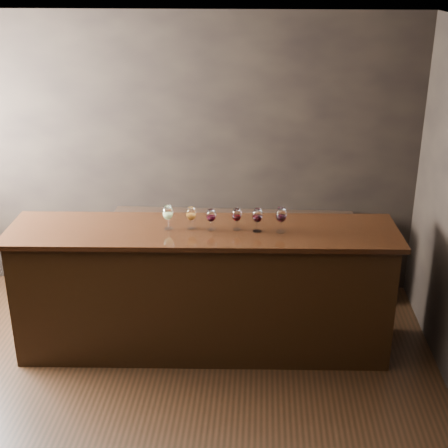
# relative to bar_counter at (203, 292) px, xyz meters

# --- Properties ---
(ground) EXTENTS (5.00, 5.00, 0.00)m
(ground) POSITION_rel_bar_counter_xyz_m (-0.48, -1.01, -0.55)
(ground) COLOR black
(ground) RESTS_ON ground
(room_shell) EXTENTS (5.02, 4.52, 2.81)m
(room_shell) POSITION_rel_bar_counter_xyz_m (-0.72, -0.90, 1.26)
(room_shell) COLOR black
(room_shell) RESTS_ON ground
(bar_counter) EXTENTS (3.17, 0.81, 1.10)m
(bar_counter) POSITION_rel_bar_counter_xyz_m (0.00, 0.00, 0.00)
(bar_counter) COLOR black
(bar_counter) RESTS_ON ground
(bar_top) EXTENTS (3.28, 0.89, 0.04)m
(bar_top) POSITION_rel_bar_counter_xyz_m (0.00, 0.00, 0.57)
(bar_top) COLOR black
(bar_top) RESTS_ON bar_counter
(back_bar_shelf) EXTENTS (2.40, 0.40, 0.87)m
(back_bar_shelf) POSITION_rel_bar_counter_xyz_m (0.20, 1.02, -0.12)
(back_bar_shelf) COLOR black
(back_bar_shelf) RESTS_ON ground
(glass_white) EXTENTS (0.09, 0.09, 0.20)m
(glass_white) POSITION_rel_bar_counter_xyz_m (-0.28, -0.01, 0.73)
(glass_white) COLOR white
(glass_white) RESTS_ON bar_top
(glass_amber) EXTENTS (0.08, 0.08, 0.19)m
(glass_amber) POSITION_rel_bar_counter_xyz_m (-0.09, 0.00, 0.72)
(glass_amber) COLOR white
(glass_amber) RESTS_ON bar_top
(glass_red_a) EXTENTS (0.08, 0.08, 0.18)m
(glass_red_a) POSITION_rel_bar_counter_xyz_m (0.07, -0.01, 0.72)
(glass_red_a) COLOR white
(glass_red_a) RESTS_ON bar_top
(glass_red_b) EXTENTS (0.08, 0.08, 0.19)m
(glass_red_b) POSITION_rel_bar_counter_xyz_m (0.28, 0.01, 0.72)
(glass_red_b) COLOR white
(glass_red_b) RESTS_ON bar_top
(glass_red_c) EXTENTS (0.08, 0.08, 0.20)m
(glass_red_c) POSITION_rel_bar_counter_xyz_m (0.45, -0.02, 0.73)
(glass_red_c) COLOR white
(glass_red_c) RESTS_ON bar_top
(glass_red_d) EXTENTS (0.09, 0.09, 0.21)m
(glass_red_d) POSITION_rel_bar_counter_xyz_m (0.65, -0.02, 0.74)
(glass_red_d) COLOR white
(glass_red_d) RESTS_ON bar_top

